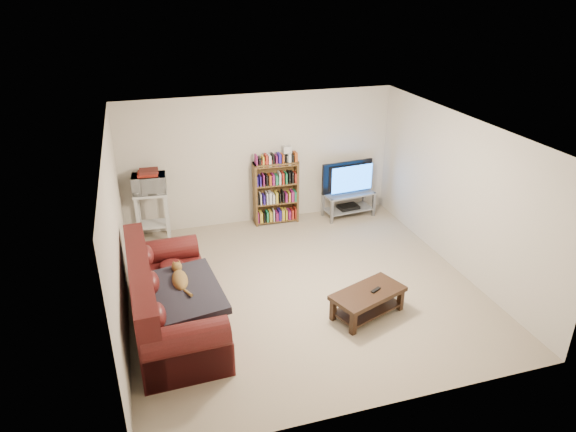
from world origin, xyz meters
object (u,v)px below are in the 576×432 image
object	(u,v)px
coffee_table	(368,298)
tv_stand	(349,200)
sofa	(167,304)
bookshelf	(276,192)

from	to	relation	value
coffee_table	tv_stand	distance (m)	3.24
sofa	tv_stand	distance (m)	4.44
bookshelf	tv_stand	bearing A→B (deg)	-4.39
sofa	tv_stand	world-z (taller)	sofa
bookshelf	sofa	bearing A→B (deg)	-127.58
coffee_table	bookshelf	size ratio (longest dim) A/B	0.95
coffee_table	sofa	bearing A→B (deg)	148.70
tv_stand	bookshelf	xyz separation A→B (m)	(-1.41, 0.15, 0.29)
sofa	coffee_table	distance (m)	2.66
sofa	tv_stand	xyz separation A→B (m)	(3.62, 2.57, -0.02)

